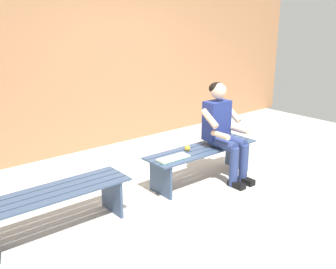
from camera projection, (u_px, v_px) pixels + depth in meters
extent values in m
cube|color=beige|center=(201.00, 241.00, 3.61)|extent=(10.00, 7.00, 0.04)
cube|color=#B27A51|center=(83.00, 71.00, 5.84)|extent=(9.50, 0.24, 2.45)
cube|color=#384C6B|center=(193.00, 146.00, 4.94)|extent=(1.58, 0.10, 0.02)
cube|color=#384C6B|center=(199.00, 148.00, 4.86)|extent=(1.58, 0.10, 0.02)
cube|color=#384C6B|center=(206.00, 150.00, 4.77)|extent=(1.58, 0.10, 0.02)
cube|color=#384C6B|center=(212.00, 153.00, 4.69)|extent=(1.58, 0.10, 0.02)
cube|color=#384C6B|center=(237.00, 154.00, 5.28)|extent=(0.03, 0.39, 0.41)
cube|color=#384C6B|center=(161.00, 178.00, 4.47)|extent=(0.03, 0.39, 0.41)
cube|color=#384C6B|center=(48.00, 186.00, 3.75)|extent=(1.48, 0.10, 0.02)
cube|color=#384C6B|center=(52.00, 190.00, 3.67)|extent=(1.48, 0.10, 0.02)
cube|color=#384C6B|center=(57.00, 194.00, 3.59)|extent=(1.48, 0.10, 0.02)
cube|color=#384C6B|center=(62.00, 198.00, 3.50)|extent=(1.48, 0.10, 0.02)
cube|color=#384C6B|center=(112.00, 194.00, 4.06)|extent=(0.03, 0.39, 0.41)
cube|color=navy|center=(217.00, 120.00, 4.89)|extent=(0.34, 0.20, 0.50)
sphere|color=beige|center=(218.00, 91.00, 4.77)|extent=(0.20, 0.20, 0.20)
ellipsoid|color=black|center=(217.00, 88.00, 4.79)|extent=(0.20, 0.19, 0.15)
cylinder|color=navy|center=(232.00, 141.00, 4.87)|extent=(0.13, 0.40, 0.13)
cylinder|color=navy|center=(223.00, 144.00, 4.76)|extent=(0.13, 0.40, 0.13)
cylinder|color=navy|center=(243.00, 164.00, 4.80)|extent=(0.11, 0.11, 0.50)
cube|color=black|center=(246.00, 181.00, 4.81)|extent=(0.10, 0.22, 0.07)
cylinder|color=navy|center=(234.00, 167.00, 4.69)|extent=(0.11, 0.11, 0.50)
cube|color=black|center=(237.00, 185.00, 4.71)|extent=(0.10, 0.22, 0.07)
cylinder|color=beige|center=(233.00, 113.00, 4.94)|extent=(0.08, 0.28, 0.23)
cylinder|color=beige|center=(240.00, 130.00, 4.85)|extent=(0.07, 0.26, 0.07)
cylinder|color=beige|center=(210.00, 119.00, 4.68)|extent=(0.08, 0.28, 0.23)
cylinder|color=beige|center=(220.00, 135.00, 4.64)|extent=(0.07, 0.26, 0.07)
sphere|color=gold|center=(187.00, 148.00, 4.71)|extent=(0.07, 0.07, 0.07)
cube|color=white|center=(180.00, 156.00, 4.50)|extent=(0.20, 0.15, 0.02)
cube|color=white|center=(167.00, 160.00, 4.38)|extent=(0.20, 0.15, 0.02)
cube|color=#33724C|center=(173.00, 159.00, 4.44)|extent=(0.41, 0.16, 0.01)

